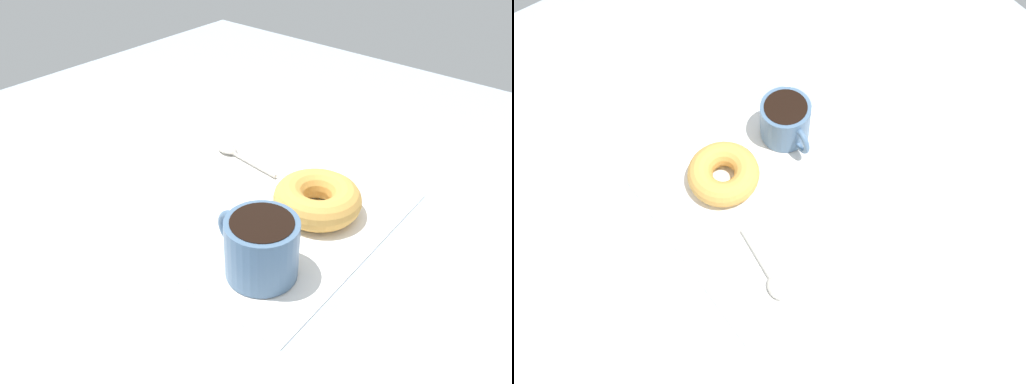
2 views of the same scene
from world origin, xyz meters
The scene contains 5 objects.
ground_plane centered at (0.00, 0.00, -1.00)cm, with size 120.00×120.00×2.00cm, color #99A8B7.
napkin centered at (1.21, 1.34, 0.15)cm, with size 31.58×31.58×0.30cm, color white.
coffee_cup centered at (9.35, -7.59, 3.84)cm, with size 10.58×7.85×6.82cm.
donut centered at (7.89, 5.16, 2.22)cm, with size 10.95×10.95×3.85cm, color gold.
spoon centered at (-9.42, 8.82, 0.70)cm, with size 12.14×2.82×0.90cm.
Camera 2 is at (-31.07, 24.71, 76.48)cm, focal length 40.00 mm.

